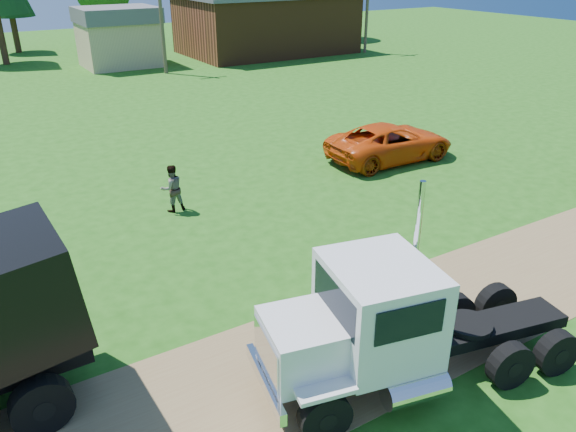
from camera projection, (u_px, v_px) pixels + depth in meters
ground at (426, 315)px, 14.55m from camera, size 140.00×140.00×0.00m
dirt_track at (426, 315)px, 14.54m from camera, size 120.00×4.20×0.01m
white_semi_tractor at (381, 327)px, 11.59m from camera, size 7.45×3.73×4.40m
orange_pickup at (390, 142)px, 25.27m from camera, size 6.03×2.89×1.66m
spectator_b at (172, 188)px, 20.14m from camera, size 0.87×0.69×1.75m
brick_building at (266, 23)px, 52.87m from camera, size 15.40×10.40×5.30m
tan_shed at (119, 36)px, 46.31m from camera, size 6.20×5.40×4.70m
utility_poles at (161, 10)px, 42.44m from camera, size 42.20×0.28×9.00m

